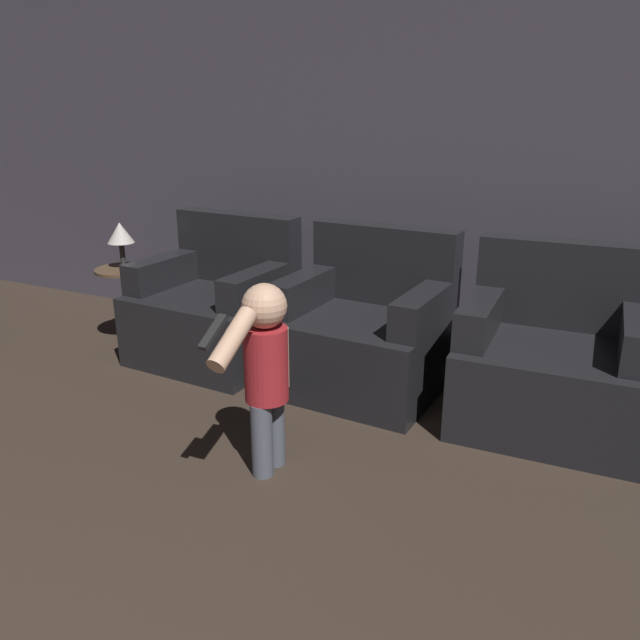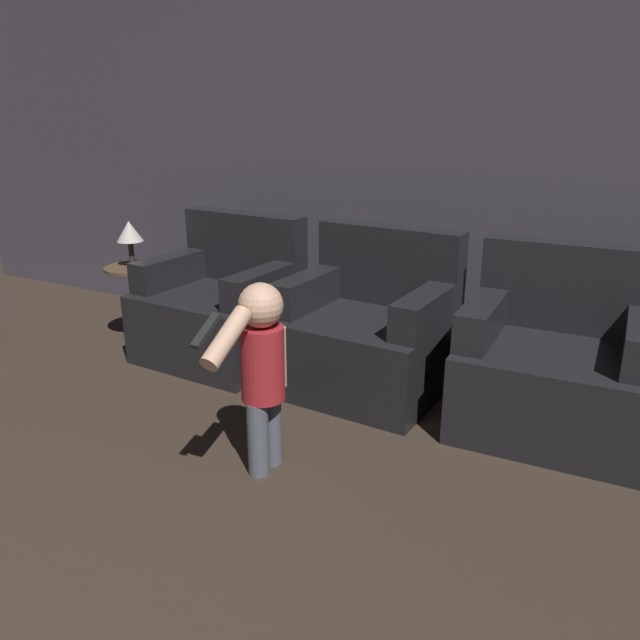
{
  "view_description": "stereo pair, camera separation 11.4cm",
  "coord_description": "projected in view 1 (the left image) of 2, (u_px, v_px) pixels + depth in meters",
  "views": [
    {
      "loc": [
        1.4,
        0.54,
        1.61
      ],
      "look_at": [
        0.1,
        3.22,
        0.58
      ],
      "focal_mm": 35.0,
      "sensor_mm": 36.0,
      "label": 1
    },
    {
      "loc": [
        1.51,
        0.59,
        1.61
      ],
      "look_at": [
        0.1,
        3.22,
        0.58
      ],
      "focal_mm": 35.0,
      "sensor_mm": 36.0,
      "label": 2
    }
  ],
  "objects": [
    {
      "name": "side_table",
      "position": [
        126.0,
        284.0,
        4.35
      ],
      "size": [
        0.4,
        0.4,
        0.54
      ],
      "color": "black",
      "rests_on": "ground_plane"
    },
    {
      "name": "lamp",
      "position": [
        120.0,
        234.0,
        4.24
      ],
      "size": [
        0.18,
        0.18,
        0.32
      ],
      "color": "#262626",
      "rests_on": "side_table"
    },
    {
      "name": "armchair_middle",
      "position": [
        364.0,
        333.0,
        3.69
      ],
      "size": [
        0.96,
        0.85,
        0.93
      ],
      "rotation": [
        0.0,
        0.0,
        -0.06
      ],
      "color": "black",
      "rests_on": "ground_plane"
    },
    {
      "name": "armchair_left",
      "position": [
        216.0,
        309.0,
        4.13
      ],
      "size": [
        0.96,
        0.85,
        0.93
      ],
      "rotation": [
        0.0,
        0.0,
        -0.05
      ],
      "color": "black",
      "rests_on": "ground_plane"
    },
    {
      "name": "armchair_right",
      "position": [
        551.0,
        364.0,
        3.26
      ],
      "size": [
        0.93,
        0.83,
        0.93
      ],
      "rotation": [
        0.0,
        0.0,
        0.03
      ],
      "color": "black",
      "rests_on": "ground_plane"
    },
    {
      "name": "person_toddler",
      "position": [
        265.0,
        365.0,
        2.74
      ],
      "size": [
        0.2,
        0.61,
        0.9
      ],
      "rotation": [
        0.0,
        0.0,
        1.55
      ],
      "color": "#474C56",
      "rests_on": "ground_plane"
    },
    {
      "name": "wall_back",
      "position": [
        392.0,
        156.0,
        4.05
      ],
      "size": [
        8.4,
        0.05,
        2.6
      ],
      "color": "#3D3842",
      "rests_on": "ground_plane"
    }
  ]
}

